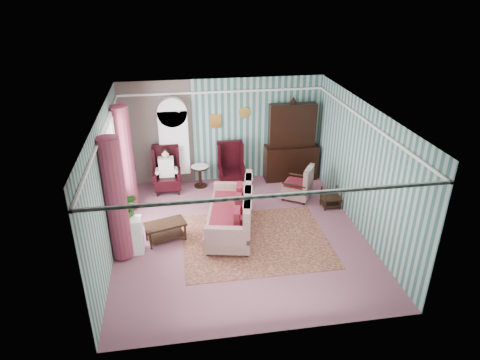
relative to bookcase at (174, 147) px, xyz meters
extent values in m
plane|color=#89505E|center=(1.35, -2.84, -1.12)|extent=(6.00, 6.00, 0.00)
cube|color=#36625E|center=(1.35, 0.16, 0.33)|extent=(5.50, 0.02, 2.90)
cube|color=#36625E|center=(1.35, -5.84, 0.33)|extent=(5.50, 0.02, 2.90)
cube|color=#36625E|center=(-1.40, -2.84, 0.33)|extent=(0.02, 6.00, 2.90)
cube|color=#36625E|center=(4.10, -2.84, 0.33)|extent=(0.02, 6.00, 2.90)
cube|color=silver|center=(1.35, -2.84, 1.78)|extent=(5.50, 6.00, 0.02)
cube|color=#91495B|center=(-0.45, 0.15, 0.33)|extent=(1.90, 0.01, 2.90)
cube|color=white|center=(1.35, -2.84, 1.43)|extent=(5.50, 6.00, 0.05)
cube|color=white|center=(-1.37, -2.24, 0.43)|extent=(0.04, 1.50, 1.90)
cylinder|color=brown|center=(-1.20, -3.29, 0.23)|extent=(0.44, 0.44, 2.60)
cylinder|color=brown|center=(-1.20, -1.19, 0.23)|extent=(0.44, 0.44, 2.60)
cube|color=gold|center=(1.15, 0.13, 0.63)|extent=(0.30, 0.03, 0.38)
cube|color=silver|center=(0.00, 0.00, 0.00)|extent=(0.80, 0.28, 2.24)
cube|color=black|center=(3.25, -0.12, 0.06)|extent=(1.50, 0.56, 2.36)
cube|color=black|center=(-0.25, -0.39, -0.50)|extent=(0.76, 0.80, 1.25)
cube|color=black|center=(1.50, -0.39, -0.50)|extent=(0.76, 0.80, 1.25)
cylinder|color=black|center=(0.65, -0.24, -0.82)|extent=(0.50, 0.50, 0.60)
cube|color=black|center=(3.82, -1.94, -0.85)|extent=(0.45, 0.38, 0.54)
cube|color=white|center=(-1.05, -3.14, -0.72)|extent=(0.55, 0.35, 0.80)
cube|color=#4B1919|center=(1.65, -3.14, -1.11)|extent=(3.20, 2.60, 0.01)
cube|color=#B8B08F|center=(1.14, -2.66, -0.56)|extent=(1.53, 2.38, 1.11)
cube|color=beige|center=(3.10, -1.34, -0.60)|extent=(1.12, 1.09, 1.05)
cube|color=black|center=(-0.31, -2.82, -0.90)|extent=(0.97, 0.70, 0.44)
imported|color=#1F5119|center=(-1.13, -3.28, -0.12)|extent=(0.38, 0.33, 0.39)
imported|color=#204A17|center=(-0.97, -2.99, -0.06)|extent=(0.35, 0.32, 0.53)
imported|color=#1D551A|center=(-1.06, -3.10, -0.13)|extent=(0.24, 0.24, 0.38)
camera|label=1|loc=(0.06, -10.98, 4.24)|focal=32.00mm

